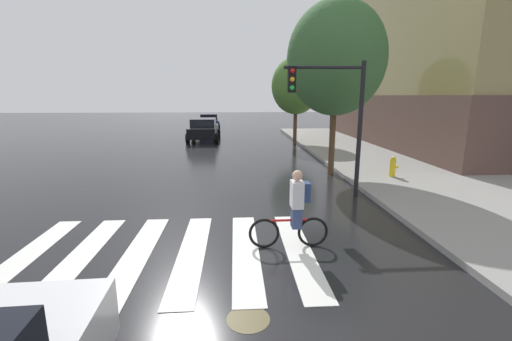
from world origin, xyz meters
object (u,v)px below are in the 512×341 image
(sedan_far, at_px, (209,121))
(traffic_light_near, at_px, (335,107))
(manhole_cover, at_px, (248,319))
(street_tree_mid, at_px, (296,86))
(fire_hydrant, at_px, (393,167))
(sedan_mid, at_px, (204,129))
(cyclist, at_px, (295,210))
(street_tree_near, at_px, (336,59))

(sedan_far, distance_m, traffic_light_near, 23.28)
(manhole_cover, bearing_deg, street_tree_mid, 77.94)
(manhole_cover, height_order, fire_hydrant, fire_hydrant)
(sedan_mid, xyz_separation_m, cyclist, (3.45, -17.79, 0.02))
(street_tree_near, relative_size, street_tree_mid, 1.21)
(street_tree_mid, bearing_deg, cyclist, -100.00)
(traffic_light_near, bearing_deg, fire_hydrant, 34.28)
(sedan_far, distance_m, street_tree_mid, 12.74)
(sedan_mid, bearing_deg, cyclist, -79.03)
(sedan_mid, bearing_deg, fire_hydrant, -56.01)
(traffic_light_near, bearing_deg, manhole_cover, -115.86)
(street_tree_near, distance_m, street_tree_mid, 8.74)
(sedan_mid, relative_size, fire_hydrant, 5.92)
(sedan_far, xyz_separation_m, cyclist, (3.68, -26.10, 0.08))
(street_tree_near, bearing_deg, sedan_far, 108.37)
(sedan_mid, height_order, fire_hydrant, sedan_mid)
(street_tree_mid, bearing_deg, sedan_far, 121.24)
(traffic_light_near, height_order, street_tree_near, street_tree_near)
(sedan_far, bearing_deg, street_tree_mid, -58.76)
(cyclist, relative_size, fire_hydrant, 2.19)
(fire_hydrant, bearing_deg, cyclist, -130.41)
(manhole_cover, bearing_deg, cyclist, 65.35)
(cyclist, bearing_deg, sedan_far, 98.03)
(sedan_far, xyz_separation_m, fire_hydrant, (8.45, -20.50, -0.23))
(sedan_far, relative_size, traffic_light_near, 1.04)
(cyclist, relative_size, street_tree_near, 0.25)
(street_tree_near, xyz_separation_m, street_tree_mid, (0.02, 8.70, -0.80))
(cyclist, bearing_deg, fire_hydrant, 49.59)
(manhole_cover, xyz_separation_m, sedan_mid, (-2.37, 20.16, 0.82))
(cyclist, xyz_separation_m, street_tree_mid, (2.74, 15.52, 2.94))
(traffic_light_near, height_order, fire_hydrant, traffic_light_near)
(manhole_cover, relative_size, street_tree_mid, 0.11)
(manhole_cover, relative_size, sedan_far, 0.15)
(sedan_mid, height_order, cyclist, cyclist)
(fire_hydrant, bearing_deg, street_tree_mid, 101.59)
(sedan_far, height_order, cyclist, cyclist)
(sedan_far, relative_size, street_tree_near, 0.65)
(manhole_cover, xyz_separation_m, street_tree_near, (3.80, 9.18, 4.58))
(fire_hydrant, bearing_deg, sedan_far, 112.41)
(traffic_light_near, distance_m, street_tree_mid, 12.02)
(street_tree_near, bearing_deg, cyclist, -111.74)
(cyclist, bearing_deg, sedan_mid, 100.97)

